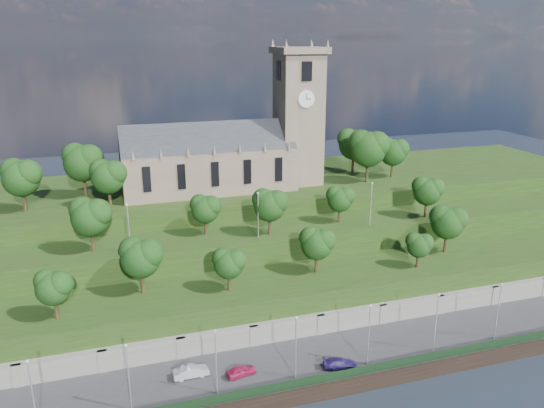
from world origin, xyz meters
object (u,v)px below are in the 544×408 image
object	(u,v)px
car_right	(340,363)
car_left	(241,371)
church	(233,149)
car_middle	(191,371)

from	to	relation	value
car_right	car_left	bearing A→B (deg)	95.15
church	car_right	world-z (taller)	church
car_middle	car_right	size ratio (longest dim) A/B	1.02
car_left	church	bearing A→B (deg)	-22.13
church	car_left	bearing A→B (deg)	-102.59
car_middle	car_right	world-z (taller)	car_middle
car_left	car_middle	size ratio (longest dim) A/B	0.86
car_middle	car_left	bearing A→B (deg)	-107.58
church	car_middle	size ratio (longest dim) A/B	8.61
church	car_right	size ratio (longest dim) A/B	8.76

